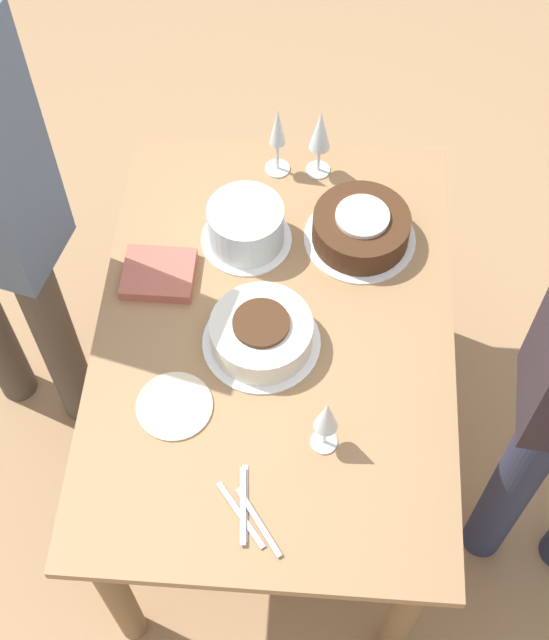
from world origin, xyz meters
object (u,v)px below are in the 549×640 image
(cake_front_chocolate, at_px, (361,228))
(wine_glass_near, at_px, (278,131))
(cake_center_white, at_px, (261,333))
(cake_back_decorated, at_px, (246,226))
(wine_glass_extra, at_px, (326,417))
(wine_glass_far, at_px, (320,132))

(cake_front_chocolate, height_order, wine_glass_near, wine_glass_near)
(cake_center_white, xyz_separation_m, cake_back_decorated, (0.30, 0.06, 0.02))
(cake_front_chocolate, xyz_separation_m, wine_glass_extra, (-0.56, 0.07, 0.08))
(wine_glass_near, bearing_deg, cake_back_decorated, 165.80)
(cake_center_white, xyz_separation_m, wine_glass_far, (0.54, -0.11, 0.10))
(cake_back_decorated, xyz_separation_m, wine_glass_far, (0.24, -0.17, 0.09))
(wine_glass_extra, bearing_deg, cake_front_chocolate, -6.77)
(wine_glass_far, height_order, wine_glass_extra, wine_glass_far)
(cake_back_decorated, distance_m, wine_glass_extra, 0.59)
(cake_center_white, relative_size, wine_glass_extra, 1.54)
(cake_back_decorated, height_order, wine_glass_far, wine_glass_far)
(cake_center_white, xyz_separation_m, wine_glass_extra, (-0.24, -0.16, 0.08))
(cake_back_decorated, xyz_separation_m, wine_glass_near, (0.24, -0.06, 0.08))
(cake_back_decorated, bearing_deg, wine_glass_near, -14.20)
(cake_back_decorated, distance_m, wine_glass_near, 0.26)
(wine_glass_far, bearing_deg, cake_center_white, 168.78)
(cake_center_white, distance_m, wine_glass_far, 0.56)
(cake_back_decorated, relative_size, wine_glass_extra, 1.27)
(cake_center_white, bearing_deg, cake_back_decorated, 11.71)
(wine_glass_far, bearing_deg, cake_front_chocolate, -152.50)
(cake_center_white, relative_size, cake_front_chocolate, 0.98)
(cake_front_chocolate, height_order, cake_back_decorated, cake_back_decorated)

